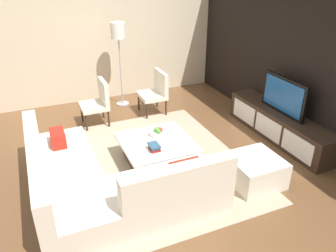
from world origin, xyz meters
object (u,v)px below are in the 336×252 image
at_px(sectional_couch, 102,184).
at_px(fruit_bowl, 158,132).
at_px(accent_chair_far, 156,90).
at_px(book_stack, 154,147).
at_px(media_console, 279,125).
at_px(coffee_table, 157,151).
at_px(ottoman, 254,171).
at_px(accent_chair_near, 98,100).
at_px(floor_lamp, 118,37).
at_px(television, 284,96).

distance_m(sectional_couch, fruit_bowl, 1.36).
distance_m(accent_chair_far, book_stack, 2.21).
height_order(media_console, fruit_bowl, fruit_bowl).
bearing_deg(coffee_table, ottoman, 46.23).
height_order(sectional_couch, ottoman, sectional_couch).
relative_size(accent_chair_near, fruit_bowl, 3.11).
distance_m(coffee_table, accent_chair_far, 1.97).
height_order(sectional_couch, floor_lamp, floor_lamp).
distance_m(television, book_stack, 2.46).
distance_m(television, ottoman, 1.65).
distance_m(media_console, sectional_couch, 3.34).
xyz_separation_m(television, fruit_bowl, (-0.28, -2.20, -0.38)).
height_order(coffee_table, accent_chair_far, accent_chair_far).
bearing_deg(coffee_table, floor_lamp, 176.04).
relative_size(media_console, ottoman, 3.35).
bearing_deg(fruit_bowl, ottoman, 38.96).
relative_size(television, ottoman, 1.45).
distance_m(television, coffee_table, 2.38).
bearing_deg(book_stack, accent_chair_near, -169.24).
distance_m(media_console, book_stack, 2.43).
relative_size(coffee_table, book_stack, 5.16).
bearing_deg(floor_lamp, media_console, 39.25).
bearing_deg(media_console, coffee_table, -92.49).
relative_size(sectional_couch, accent_chair_near, 2.74).
xyz_separation_m(floor_lamp, fruit_bowl, (2.32, -0.07, -1.05)).
relative_size(coffee_table, fruit_bowl, 3.84).
bearing_deg(media_console, floor_lamp, -140.75).
height_order(media_console, book_stack, media_console).
bearing_deg(coffee_table, television, 87.51).
relative_size(television, accent_chair_far, 1.16).
height_order(ottoman, fruit_bowl, fruit_bowl).
bearing_deg(ottoman, coffee_table, -133.77).
bearing_deg(book_stack, coffee_table, 150.74).
distance_m(media_console, fruit_bowl, 2.22).
xyz_separation_m(television, sectional_couch, (0.50, -3.30, -0.52)).
bearing_deg(accent_chair_near, television, 67.84).
relative_size(media_console, television, 2.31).
bearing_deg(book_stack, ottoman, 56.13).
height_order(coffee_table, accent_chair_near, accent_chair_near).
xyz_separation_m(television, floor_lamp, (-2.60, -2.12, 0.67)).
bearing_deg(accent_chair_far, sectional_couch, -42.55).
distance_m(ottoman, accent_chair_far, 2.90).
bearing_deg(book_stack, sectional_couch, -66.93).
bearing_deg(fruit_bowl, accent_chair_far, 159.58).
xyz_separation_m(coffee_table, ottoman, (1.04, 1.09, -0.00)).
height_order(floor_lamp, accent_chair_far, floor_lamp).
xyz_separation_m(sectional_couch, accent_chair_far, (-2.42, 1.72, 0.20)).
height_order(television, book_stack, television).
bearing_deg(television, ottoman, -52.21).
xyz_separation_m(coffee_table, fruit_bowl, (-0.18, 0.10, 0.23)).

